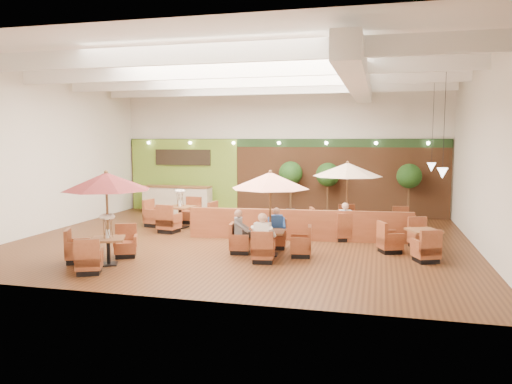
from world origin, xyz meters
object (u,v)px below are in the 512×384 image
(diner_0, at_px, (263,233))
(diner_1, at_px, (276,224))
(diner_2, at_px, (240,227))
(table_4, at_px, (413,242))
(topiary_1, at_px, (328,177))
(table_0, at_px, (105,197))
(table_3, at_px, (180,216))
(booth_divider, at_px, (299,225))
(diner_3, at_px, (345,218))
(table_2, at_px, (345,182))
(topiary_2, at_px, (409,178))
(table_1, at_px, (270,197))
(diner_4, at_px, (345,217))
(service_counter, at_px, (177,199))
(topiary_0, at_px, (291,175))
(table_5, at_px, (403,227))

(diner_0, bearing_deg, diner_1, 92.73)
(diner_2, bearing_deg, table_4, 87.92)
(topiary_1, bearing_deg, diner_1, -97.68)
(table_0, relative_size, table_3, 0.93)
(table_0, distance_m, diner_0, 4.12)
(booth_divider, bearing_deg, diner_0, -102.96)
(table_4, relative_size, diner_3, 3.35)
(table_0, relative_size, topiary_1, 1.12)
(table_2, bearing_deg, topiary_1, 86.76)
(table_4, bearing_deg, diner_1, 160.63)
(diner_0, distance_m, diner_1, 1.72)
(topiary_2, xyz_separation_m, diner_2, (-4.88, -7.11, -0.92))
(diner_1, bearing_deg, table_1, 73.97)
(table_0, height_order, table_3, table_0)
(topiary_1, xyz_separation_m, diner_0, (-0.84, -7.97, -0.90))
(booth_divider, xyz_separation_m, topiary_2, (3.58, 4.90, 1.19))
(table_2, height_order, diner_2, table_2)
(topiary_1, bearing_deg, table_4, -63.39)
(diner_2, relative_size, diner_4, 1.03)
(topiary_2, bearing_deg, diner_3, -115.07)
(diner_0, height_order, diner_4, diner_0)
(table_4, bearing_deg, table_3, 140.75)
(table_1, relative_size, topiary_1, 1.05)
(table_1, height_order, diner_0, table_1)
(table_3, xyz_separation_m, diner_2, (3.24, -3.44, 0.32))
(topiary_1, bearing_deg, diner_0, -96.04)
(booth_divider, height_order, topiary_1, topiary_1)
(service_counter, xyz_separation_m, table_4, (9.54, -5.82, -0.25))
(topiary_2, distance_m, diner_4, 5.18)
(topiary_0, bearing_deg, table_1, -84.42)
(table_5, bearing_deg, diner_0, -139.58)
(table_5, relative_size, topiary_1, 1.06)
(table_0, xyz_separation_m, table_5, (7.51, 5.73, -1.41))
(diner_4, bearing_deg, table_0, -156.00)
(table_0, distance_m, table_5, 9.55)
(table_3, height_order, topiary_1, topiary_1)
(topiary_0, distance_m, diner_1, 6.36)
(topiary_1, distance_m, diner_0, 8.07)
(booth_divider, bearing_deg, diner_1, -112.80)
(diner_0, bearing_deg, diner_3, 63.72)
(table_1, distance_m, topiary_2, 8.17)
(table_0, xyz_separation_m, diner_4, (5.68, 4.55, -0.99))
(topiary_1, bearing_deg, diner_4, -77.58)
(diner_0, xyz_separation_m, diner_4, (1.86, 3.35, -0.03))
(topiary_0, bearing_deg, topiary_1, 0.00)
(booth_divider, xyz_separation_m, diner_1, (-0.44, -1.36, 0.25))
(diner_2, bearing_deg, service_counter, -160.22)
(table_5, distance_m, topiary_2, 3.71)
(table_3, xyz_separation_m, table_5, (7.78, 0.23, -0.10))
(service_counter, relative_size, diner_3, 3.95)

